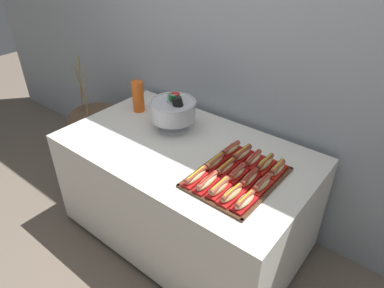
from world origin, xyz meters
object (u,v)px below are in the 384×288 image
object	(u,v)px
hot_dog_3	(231,195)
hot_dog_6	(225,168)
hot_dog_5	(214,162)
hot_dog_7	(237,173)
hot_dog_0	(196,177)
hot_dog_9	(262,184)
hot_dog_14	(277,169)
hot_dog_12	(253,159)
cup_stack	(138,96)
hot_dog_13	(265,164)
punch_bowl	(173,110)
hot_dog_1	(207,182)
buffet_table	(185,191)
hot_dog_8	(249,179)
hot_dog_2	(219,188)
hot_dog_11	(242,154)
hot_dog_10	(231,150)
hot_dog_4	(245,201)
serving_tray	(237,177)
floor_vase	(98,140)

from	to	relation	value
hot_dog_3	hot_dog_6	size ratio (longest dim) A/B	1.05
hot_dog_3	hot_dog_5	distance (m)	0.28
hot_dog_7	hot_dog_6	bearing A→B (deg)	179.25
hot_dog_7	hot_dog_0	bearing A→B (deg)	-133.03
hot_dog_6	hot_dog_3	bearing A→B (deg)	-48.48
hot_dog_9	hot_dog_14	world-z (taller)	hot_dog_14
hot_dog_12	cup_stack	xyz separation A→B (m)	(-0.99, 0.06, 0.08)
hot_dog_13	punch_bowl	distance (m)	0.70
hot_dog_9	cup_stack	bearing A→B (deg)	168.47
hot_dog_1	hot_dog_7	world-z (taller)	same
buffet_table	hot_dog_1	xyz separation A→B (m)	(0.34, -0.23, 0.39)
hot_dog_8	hot_dog_12	world-z (taller)	same
hot_dog_0	hot_dog_3	distance (m)	0.23
hot_dog_2	punch_bowl	bearing A→B (deg)	149.80
buffet_table	hot_dog_0	size ratio (longest dim) A/B	8.88
hot_dog_2	hot_dog_13	bearing A→B (deg)	76.44
punch_bowl	cup_stack	world-z (taller)	punch_bowl
hot_dog_11	hot_dog_12	world-z (taller)	hot_dog_11
hot_dog_5	hot_dog_10	bearing A→B (deg)	89.25
hot_dog_4	hot_dog_11	bearing A→B (deg)	123.53
hot_dog_5	hot_dog_14	distance (m)	0.34
hot_dog_5	hot_dog_7	bearing A→B (deg)	-0.75
hot_dog_12	cup_stack	size ratio (longest dim) A/B	0.73
hot_dog_0	hot_dog_12	bearing A→B (deg)	64.80
hot_dog_5	hot_dog_7	world-z (taller)	same
hot_dog_1	hot_dog_4	size ratio (longest dim) A/B	1.13
hot_dog_7	hot_dog_9	world-z (taller)	same
serving_tray	hot_dog_3	distance (m)	0.18
hot_dog_3	hot_dog_10	distance (m)	0.40
hot_dog_1	hot_dog_5	size ratio (longest dim) A/B	1.04
hot_dog_10	hot_dog_0	bearing A→B (deg)	-90.75
hot_dog_14	punch_bowl	size ratio (longest dim) A/B	0.52
hot_dog_1	hot_dog_5	xyz separation A→B (m)	(-0.07, 0.17, 0.00)
hot_dog_1	hot_dog_7	distance (m)	0.18
hot_dog_6	cup_stack	world-z (taller)	cup_stack
hot_dog_1	hot_dog_9	bearing A→B (deg)	35.50
hot_dog_7	hot_dog_11	bearing A→B (deg)	113.69
hot_dog_9	hot_dog_11	distance (m)	0.28
floor_vase	hot_dog_1	world-z (taller)	floor_vase
buffet_table	floor_vase	size ratio (longest dim) A/B	1.52
floor_vase	punch_bowl	distance (m)	1.15
hot_dog_4	hot_dog_9	size ratio (longest dim) A/B	1.03
punch_bowl	hot_dog_0	bearing A→B (deg)	-37.45
floor_vase	cup_stack	world-z (taller)	floor_vase
hot_dog_0	punch_bowl	xyz separation A→B (m)	(-0.46, 0.36, 0.10)
hot_dog_10	hot_dog_13	xyz separation A→B (m)	(0.22, -0.00, -0.00)
buffet_table	hot_dog_0	xyz separation A→B (m)	(0.26, -0.23, 0.39)
buffet_table	hot_dog_5	size ratio (longest dim) A/B	9.04
hot_dog_7	hot_dog_14	world-z (taller)	hot_dog_14
hot_dog_3	hot_dog_11	bearing A→B (deg)	113.69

